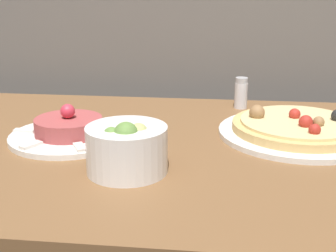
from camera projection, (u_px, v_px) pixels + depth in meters
name	position (u px, v px, depth m)	size (l,w,h in m)	color
dining_table	(172.00, 200.00, 0.89)	(1.23, 0.69, 0.74)	brown
pizza_plate	(298.00, 128.00, 0.90)	(0.30, 0.30, 0.06)	white
tartare_plate	(69.00, 131.00, 0.88)	(0.22, 0.22, 0.07)	white
small_bowl	(127.00, 148.00, 0.72)	(0.13, 0.13, 0.09)	white
salt_shaker	(241.00, 93.00, 1.08)	(0.03, 0.03, 0.07)	silver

